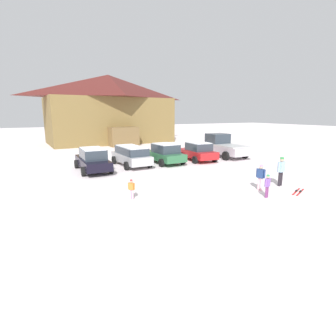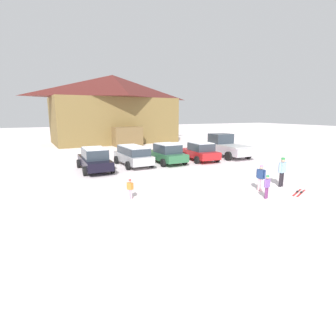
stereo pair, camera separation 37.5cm
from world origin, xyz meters
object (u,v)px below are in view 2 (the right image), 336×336
at_px(parked_silver_wagon, 133,155).
at_px(parked_red_sedan, 200,151).
at_px(parked_black_sedan, 95,159).
at_px(parked_green_coupe, 167,153).
at_px(ski_lodge, 114,109).
at_px(pair_of_skis, 299,193).
at_px(skier_child_in_orange_jacket, 130,188).
at_px(skier_teen_in_navy_coat, 261,177).
at_px(pickup_truck, 226,146).
at_px(skier_child_in_purple_jacket, 267,185).
at_px(skier_adult_in_blue_parka, 282,170).

distance_m(parked_silver_wagon, parked_red_sedan, 6.03).
bearing_deg(parked_black_sedan, parked_green_coupe, 2.47).
distance_m(ski_lodge, pair_of_skis, 29.29).
relative_size(parked_green_coupe, skier_child_in_orange_jacket, 4.28).
relative_size(parked_green_coupe, skier_teen_in_navy_coat, 3.01).
bearing_deg(parked_silver_wagon, parked_black_sedan, -170.50).
relative_size(ski_lodge, pair_of_skis, 11.26).
height_order(pickup_truck, skier_child_in_orange_jacket, pickup_truck).
bearing_deg(skier_child_in_purple_jacket, parked_red_sedan, 74.63).
bearing_deg(skier_adult_in_blue_parka, parked_green_coupe, 106.46).
distance_m(parked_red_sedan, skier_adult_in_blue_parka, 9.08).
bearing_deg(pickup_truck, parked_black_sedan, -176.34).
bearing_deg(parked_silver_wagon, skier_child_in_orange_jacket, -109.82).
bearing_deg(parked_silver_wagon, pair_of_skis, -63.50).
bearing_deg(skier_child_in_orange_jacket, ski_lodge, 76.50).
bearing_deg(parked_black_sedan, parked_silver_wagon, 9.50).
bearing_deg(skier_teen_in_navy_coat, parked_black_sedan, 127.23).
height_order(parked_red_sedan, pair_of_skis, parked_red_sedan).
xyz_separation_m(parked_red_sedan, skier_adult_in_blue_parka, (-0.41, -9.07, 0.12)).
bearing_deg(parked_red_sedan, parked_green_coupe, 176.01).
bearing_deg(skier_adult_in_blue_parka, skier_child_in_orange_jacket, 168.96).
distance_m(parked_silver_wagon, pickup_truck, 9.42).
bearing_deg(pair_of_skis, parked_silver_wagon, 116.50).
bearing_deg(skier_teen_in_navy_coat, ski_lodge, 91.03).
bearing_deg(ski_lodge, parked_green_coupe, -91.59).
height_order(ski_lodge, parked_black_sedan, ski_lodge).
bearing_deg(skier_adult_in_blue_parka, skier_teen_in_navy_coat, -175.81).
bearing_deg(skier_child_in_purple_jacket, pair_of_skis, -3.11).
distance_m(skier_child_in_orange_jacket, skier_teen_in_navy_coat, 6.94).
relative_size(parked_black_sedan, parked_silver_wagon, 1.04).
height_order(skier_child_in_purple_jacket, skier_adult_in_blue_parka, skier_adult_in_blue_parka).
relative_size(parked_silver_wagon, pair_of_skis, 2.96).
bearing_deg(parked_green_coupe, skier_child_in_purple_jacket, -88.18).
relative_size(pickup_truck, skier_child_in_purple_jacket, 4.61).
distance_m(parked_black_sedan, skier_child_in_orange_jacket, 7.40).
bearing_deg(parked_black_sedan, skier_adult_in_blue_parka, -46.06).
bearing_deg(skier_teen_in_navy_coat, skier_child_in_orange_jacket, 165.16).
xyz_separation_m(parked_red_sedan, skier_child_in_purple_jacket, (-2.83, -10.28, -0.16)).
bearing_deg(ski_lodge, skier_teen_in_navy_coat, -88.97).
xyz_separation_m(pickup_truck, skier_child_in_orange_jacket, (-12.27, -8.19, -0.43)).
bearing_deg(skier_adult_in_blue_parka, skier_child_in_purple_jacket, -153.49).
xyz_separation_m(ski_lodge, parked_silver_wagon, (-3.36, -17.95, -3.87)).
relative_size(skier_child_in_purple_jacket, skier_child_in_orange_jacket, 1.18).
height_order(parked_black_sedan, parked_silver_wagon, parked_black_sedan).
height_order(parked_black_sedan, pair_of_skis, parked_black_sedan).
bearing_deg(parked_silver_wagon, parked_red_sedan, -4.61).
xyz_separation_m(skier_child_in_purple_jacket, skier_adult_in_blue_parka, (2.41, 1.20, 0.28)).
relative_size(ski_lodge, skier_child_in_purple_jacket, 14.99).
height_order(parked_red_sedan, skier_adult_in_blue_parka, skier_adult_in_blue_parka).
bearing_deg(pair_of_skis, skier_adult_in_blue_parka, 82.76).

